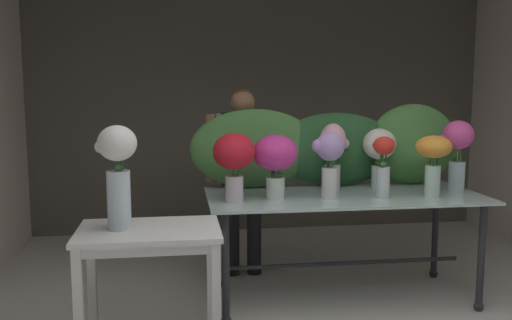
{
  "coord_description": "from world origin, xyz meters",
  "views": [
    {
      "loc": [
        -0.9,
        -2.21,
        1.58
      ],
      "look_at": [
        -0.39,
        1.38,
        1.09
      ],
      "focal_mm": 39.38,
      "sensor_mm": 36.0,
      "label": 1
    }
  ],
  "objects_px": {
    "display_table_glass": "(343,209)",
    "vase_scarlet_hydrangea": "(384,163)",
    "vase_sunset_tulips": "(433,156)",
    "vase_ivory_anemones": "(379,150)",
    "vase_magenta_peonies": "(275,158)",
    "florist": "(243,162)",
    "vase_blush_ranunculus": "(333,151)",
    "vase_crimson_freesia": "(234,158)",
    "vase_lilac_carnations": "(329,158)",
    "side_table_white": "(149,247)",
    "vase_white_roses_tall": "(118,171)",
    "vase_fuchsia_snapdragons": "(457,147)"
  },
  "relations": [
    {
      "from": "vase_magenta_peonies",
      "to": "vase_sunset_tulips",
      "type": "bearing_deg",
      "value": -4.75
    },
    {
      "from": "display_table_glass",
      "to": "vase_scarlet_hydrangea",
      "type": "height_order",
      "value": "vase_scarlet_hydrangea"
    },
    {
      "from": "display_table_glass",
      "to": "florist",
      "type": "height_order",
      "value": "florist"
    },
    {
      "from": "vase_magenta_peonies",
      "to": "vase_fuchsia_snapdragons",
      "type": "bearing_deg",
      "value": 3.43
    },
    {
      "from": "florist",
      "to": "vase_sunset_tulips",
      "type": "xyz_separation_m",
      "value": [
        1.25,
        -0.83,
        0.13
      ]
    },
    {
      "from": "vase_scarlet_hydrangea",
      "to": "vase_white_roses_tall",
      "type": "relative_size",
      "value": 0.75
    },
    {
      "from": "display_table_glass",
      "to": "vase_scarlet_hydrangea",
      "type": "xyz_separation_m",
      "value": [
        0.22,
        -0.19,
        0.36
      ]
    },
    {
      "from": "display_table_glass",
      "to": "vase_crimson_freesia",
      "type": "distance_m",
      "value": 0.94
    },
    {
      "from": "side_table_white",
      "to": "vase_scarlet_hydrangea",
      "type": "xyz_separation_m",
      "value": [
        1.58,
        0.56,
        0.37
      ]
    },
    {
      "from": "display_table_glass",
      "to": "vase_magenta_peonies",
      "type": "relative_size",
      "value": 4.44
    },
    {
      "from": "vase_sunset_tulips",
      "to": "vase_ivory_anemones",
      "type": "distance_m",
      "value": 0.45
    },
    {
      "from": "florist",
      "to": "vase_scarlet_hydrangea",
      "type": "bearing_deg",
      "value": -43.2
    },
    {
      "from": "vase_white_roses_tall",
      "to": "vase_magenta_peonies",
      "type": "bearing_deg",
      "value": 32.94
    },
    {
      "from": "vase_ivory_anemones",
      "to": "vase_fuchsia_snapdragons",
      "type": "xyz_separation_m",
      "value": [
        0.53,
        -0.18,
        0.03
      ]
    },
    {
      "from": "vase_magenta_peonies",
      "to": "vase_lilac_carnations",
      "type": "bearing_deg",
      "value": -5.89
    },
    {
      "from": "vase_blush_ranunculus",
      "to": "vase_ivory_anemones",
      "type": "bearing_deg",
      "value": 1.76
    },
    {
      "from": "vase_sunset_tulips",
      "to": "vase_magenta_peonies",
      "type": "height_order",
      "value": "vase_magenta_peonies"
    },
    {
      "from": "vase_magenta_peonies",
      "to": "vase_white_roses_tall",
      "type": "height_order",
      "value": "vase_white_roses_tall"
    },
    {
      "from": "vase_lilac_carnations",
      "to": "vase_scarlet_hydrangea",
      "type": "bearing_deg",
      "value": -7.69
    },
    {
      "from": "florist",
      "to": "vase_blush_ranunculus",
      "type": "relative_size",
      "value": 3.07
    },
    {
      "from": "vase_scarlet_hydrangea",
      "to": "vase_blush_ranunculus",
      "type": "bearing_deg",
      "value": 127.84
    },
    {
      "from": "vase_magenta_peonies",
      "to": "side_table_white",
      "type": "bearing_deg",
      "value": -142.28
    },
    {
      "from": "vase_lilac_carnations",
      "to": "vase_fuchsia_snapdragons",
      "type": "relative_size",
      "value": 0.88
    },
    {
      "from": "vase_scarlet_hydrangea",
      "to": "vase_blush_ranunculus",
      "type": "relative_size",
      "value": 0.86
    },
    {
      "from": "vase_sunset_tulips",
      "to": "vase_blush_ranunculus",
      "type": "height_order",
      "value": "vase_blush_ranunculus"
    },
    {
      "from": "vase_white_roses_tall",
      "to": "vase_ivory_anemones",
      "type": "bearing_deg",
      "value": 26.32
    },
    {
      "from": "vase_magenta_peonies",
      "to": "vase_blush_ranunculus",
      "type": "bearing_deg",
      "value": 27.77
    },
    {
      "from": "side_table_white",
      "to": "vase_blush_ranunculus",
      "type": "relative_size",
      "value": 1.59
    },
    {
      "from": "vase_magenta_peonies",
      "to": "vase_ivory_anemones",
      "type": "distance_m",
      "value": 0.89
    },
    {
      "from": "florist",
      "to": "vase_blush_ranunculus",
      "type": "xyz_separation_m",
      "value": [
        0.62,
        -0.49,
        0.14
      ]
    },
    {
      "from": "vase_blush_ranunculus",
      "to": "vase_crimson_freesia",
      "type": "bearing_deg",
      "value": -157.34
    },
    {
      "from": "vase_ivory_anemones",
      "to": "vase_lilac_carnations",
      "type": "bearing_deg",
      "value": -147.21
    },
    {
      "from": "vase_crimson_freesia",
      "to": "vase_sunset_tulips",
      "type": "xyz_separation_m",
      "value": [
        1.41,
        -0.02,
        -0.01
      ]
    },
    {
      "from": "side_table_white",
      "to": "vase_lilac_carnations",
      "type": "relative_size",
      "value": 1.72
    },
    {
      "from": "vase_scarlet_hydrangea",
      "to": "vase_fuchsia_snapdragons",
      "type": "relative_size",
      "value": 0.82
    },
    {
      "from": "vase_scarlet_hydrangea",
      "to": "vase_lilac_carnations",
      "type": "xyz_separation_m",
      "value": [
        -0.37,
        0.05,
        0.04
      ]
    },
    {
      "from": "vase_lilac_carnations",
      "to": "vase_fuchsia_snapdragons",
      "type": "height_order",
      "value": "vase_fuchsia_snapdragons"
    },
    {
      "from": "vase_sunset_tulips",
      "to": "vase_magenta_peonies",
      "type": "relative_size",
      "value": 0.97
    },
    {
      "from": "vase_lilac_carnations",
      "to": "vase_blush_ranunculus",
      "type": "xyz_separation_m",
      "value": [
        0.11,
        0.29,
        0.01
      ]
    },
    {
      "from": "vase_ivory_anemones",
      "to": "display_table_glass",
      "type": "bearing_deg",
      "value": -152.66
    },
    {
      "from": "vase_magenta_peonies",
      "to": "vase_ivory_anemones",
      "type": "bearing_deg",
      "value": 17.41
    },
    {
      "from": "vase_blush_ranunculus",
      "to": "display_table_glass",
      "type": "bearing_deg",
      "value": -74.86
    },
    {
      "from": "display_table_glass",
      "to": "florist",
      "type": "xyz_separation_m",
      "value": [
        -0.66,
        0.64,
        0.27
      ]
    },
    {
      "from": "florist",
      "to": "vase_magenta_peonies",
      "type": "xyz_separation_m",
      "value": [
        0.14,
        -0.74,
        0.13
      ]
    },
    {
      "from": "display_table_glass",
      "to": "vase_lilac_carnations",
      "type": "relative_size",
      "value": 4.27
    },
    {
      "from": "florist",
      "to": "vase_magenta_peonies",
      "type": "distance_m",
      "value": 0.76
    },
    {
      "from": "vase_sunset_tulips",
      "to": "vase_blush_ranunculus",
      "type": "xyz_separation_m",
      "value": [
        -0.63,
        0.35,
        0.01
      ]
    },
    {
      "from": "display_table_glass",
      "to": "vase_blush_ranunculus",
      "type": "xyz_separation_m",
      "value": [
        -0.04,
        0.15,
        0.41
      ]
    },
    {
      "from": "vase_white_roses_tall",
      "to": "vase_crimson_freesia",
      "type": "bearing_deg",
      "value": 39.34
    },
    {
      "from": "vase_lilac_carnations",
      "to": "side_table_white",
      "type": "bearing_deg",
      "value": -153.31
    }
  ]
}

